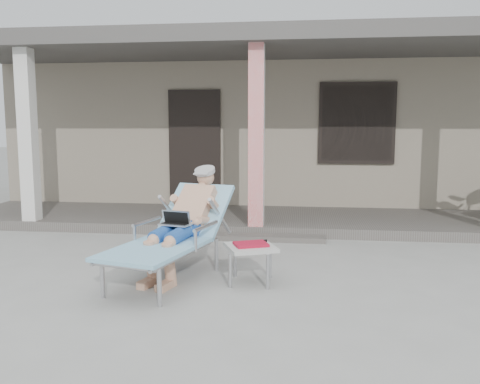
# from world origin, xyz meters

# --- Properties ---
(ground) EXTENTS (60.00, 60.00, 0.00)m
(ground) POSITION_xyz_m (0.00, 0.00, 0.00)
(ground) COLOR #9E9E99
(ground) RESTS_ON ground
(house) EXTENTS (10.40, 5.40, 3.30)m
(house) POSITION_xyz_m (0.00, 6.50, 1.67)
(house) COLOR gray
(house) RESTS_ON ground
(porch_deck) EXTENTS (10.00, 2.00, 0.15)m
(porch_deck) POSITION_xyz_m (0.00, 3.00, 0.07)
(porch_deck) COLOR #605B56
(porch_deck) RESTS_ON ground
(porch_overhang) EXTENTS (10.00, 2.30, 2.85)m
(porch_overhang) POSITION_xyz_m (0.00, 2.95, 2.79)
(porch_overhang) COLOR silver
(porch_overhang) RESTS_ON porch_deck
(porch_step) EXTENTS (2.00, 0.30, 0.07)m
(porch_step) POSITION_xyz_m (0.00, 1.85, 0.04)
(porch_step) COLOR #605B56
(porch_step) RESTS_ON ground
(lounger) EXTENTS (1.16, 1.97, 1.23)m
(lounger) POSITION_xyz_m (-0.65, 0.06, 0.76)
(lounger) COLOR #B7B7BC
(lounger) RESTS_ON ground
(side_table) EXTENTS (0.61, 0.61, 0.42)m
(side_table) POSITION_xyz_m (0.15, -0.12, 0.36)
(side_table) COLOR #B7B7B2
(side_table) RESTS_ON ground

